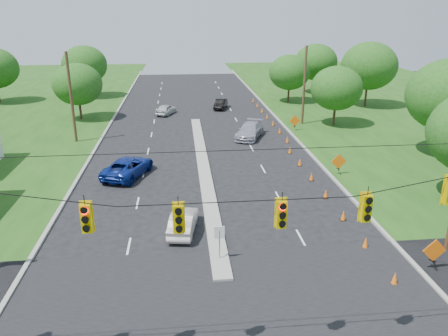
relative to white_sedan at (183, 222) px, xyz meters
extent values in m
cube|color=gray|center=(-8.22, 20.47, -0.65)|extent=(0.25, 110.00, 0.16)
cube|color=gray|center=(11.98, 20.47, -0.65)|extent=(0.25, 110.00, 0.16)
cube|color=gray|center=(1.88, 11.47, -0.65)|extent=(1.00, 34.00, 0.18)
cylinder|color=gray|center=(1.88, -3.53, 0.25)|extent=(0.06, 0.06, 1.80)
cube|color=white|center=(1.88, -3.53, 1.05)|extent=(0.55, 0.04, 0.70)
cylinder|color=black|center=(1.88, -10.53, 6.35)|extent=(24.00, 0.04, 0.04)
cube|color=#FBD600|center=(-3.12, -10.53, 5.57)|extent=(0.34, 0.24, 1.00)
cube|color=#FBD600|center=(-0.12, -10.53, 5.40)|extent=(0.34, 0.24, 1.00)
cube|color=#FBD600|center=(3.38, -10.53, 5.40)|extent=(0.34, 0.24, 1.00)
cube|color=#FBD600|center=(6.38, -10.53, 5.48)|extent=(0.34, 0.24, 1.00)
cylinder|color=#422D1C|center=(-10.62, 20.47, 3.85)|extent=(0.28, 0.28, 9.00)
cylinder|color=#422D1C|center=(14.38, 25.47, 3.85)|extent=(0.28, 0.28, 9.00)
cone|color=orange|center=(10.18, -6.53, -0.30)|extent=(0.32, 0.32, 0.70)
cone|color=orange|center=(10.18, -3.03, -0.30)|extent=(0.32, 0.32, 0.70)
cone|color=orange|center=(10.18, 0.47, -0.30)|extent=(0.32, 0.32, 0.70)
cone|color=orange|center=(10.18, 3.97, -0.30)|extent=(0.32, 0.32, 0.70)
cone|color=orange|center=(10.18, 7.47, -0.30)|extent=(0.32, 0.32, 0.70)
cone|color=orange|center=(10.18, 10.97, -0.30)|extent=(0.32, 0.32, 0.70)
cone|color=orange|center=(10.18, 14.47, -0.30)|extent=(0.32, 0.32, 0.70)
cone|color=orange|center=(10.78, 17.97, -0.30)|extent=(0.32, 0.32, 0.70)
cone|color=orange|center=(10.78, 21.47, -0.30)|extent=(0.32, 0.32, 0.70)
cone|color=orange|center=(10.78, 24.97, -0.30)|extent=(0.32, 0.32, 0.70)
cone|color=orange|center=(10.78, 28.47, -0.30)|extent=(0.32, 0.32, 0.70)
cone|color=orange|center=(10.78, 31.97, -0.30)|extent=(0.32, 0.32, 0.70)
cone|color=orange|center=(10.78, 35.47, -0.30)|extent=(0.32, 0.32, 0.70)
cone|color=orange|center=(10.78, 38.97, -0.30)|extent=(0.32, 0.32, 0.70)
cube|color=black|center=(12.68, -5.53, -0.10)|extent=(0.06, 0.58, 0.26)
cube|color=black|center=(12.68, -5.53, -0.10)|extent=(0.06, 0.58, 0.26)
cube|color=orange|center=(12.68, -5.53, 0.50)|extent=(1.27, 0.05, 1.27)
cube|color=black|center=(12.68, 8.47, -0.10)|extent=(0.06, 0.58, 0.26)
cube|color=black|center=(12.68, 8.47, -0.10)|extent=(0.06, 0.58, 0.26)
cube|color=orange|center=(12.68, 8.47, 0.50)|extent=(1.27, 0.05, 1.27)
cube|color=black|center=(12.68, 22.47, -0.10)|extent=(0.06, 0.58, 0.26)
cube|color=black|center=(12.68, 22.47, -0.10)|extent=(0.06, 0.58, 0.26)
cube|color=orange|center=(12.68, 22.47, 0.50)|extent=(1.27, 0.05, 1.27)
cylinder|color=black|center=(-12.12, 30.47, 0.61)|extent=(0.28, 0.28, 2.52)
ellipsoid|color=#194C14|center=(-12.12, 30.47, 3.69)|extent=(5.88, 5.88, 5.04)
cylinder|color=black|center=(-14.12, 45.47, 0.79)|extent=(0.28, 0.28, 2.88)
ellipsoid|color=#194C14|center=(-14.12, 45.47, 4.31)|extent=(6.72, 6.72, 5.76)
cylinder|color=black|center=(23.88, 12.47, 0.97)|extent=(0.28, 0.28, 3.24)
cylinder|color=black|center=(17.88, 24.47, 0.61)|extent=(0.28, 0.28, 2.52)
ellipsoid|color=#194C14|center=(17.88, 24.47, 3.69)|extent=(5.88, 5.88, 5.04)
cylinder|color=black|center=(25.88, 34.47, 0.97)|extent=(0.28, 0.28, 3.24)
ellipsoid|color=#194C14|center=(25.88, 34.47, 4.93)|extent=(7.56, 7.56, 6.48)
cylinder|color=black|center=(21.88, 45.47, 0.79)|extent=(0.28, 0.28, 2.88)
ellipsoid|color=#194C14|center=(21.88, 45.47, 4.31)|extent=(6.72, 6.72, 5.76)
cylinder|color=black|center=(15.88, 38.47, 0.61)|extent=(0.28, 0.28, 2.52)
ellipsoid|color=#194C14|center=(15.88, 38.47, 3.69)|extent=(5.88, 5.88, 5.04)
imported|color=silver|center=(0.00, 0.00, 0.00)|extent=(2.00, 4.14, 1.31)
imported|color=navy|center=(-4.30, 9.98, 0.12)|extent=(4.34, 6.08, 1.54)
imported|color=#9D99AB|center=(7.26, 20.20, 0.12)|extent=(4.07, 5.76, 1.55)
imported|color=silver|center=(-1.76, 32.21, 0.01)|extent=(2.93, 4.19, 1.32)
imported|color=black|center=(5.60, 35.01, 0.01)|extent=(2.35, 4.24, 1.33)
camera|label=1|loc=(0.05, -23.76, 11.94)|focal=35.00mm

